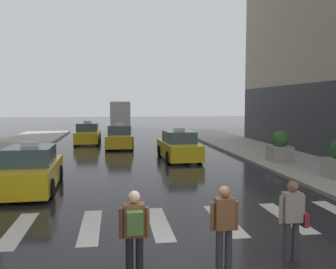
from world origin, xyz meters
TOP-DOWN VIEW (x-y plane):
  - crosswalk_markings at (-0.00, 3.00)m, footprint 11.30×2.80m
  - taxi_lead at (-4.21, 7.41)m, footprint 2.04×4.59m
  - taxi_second at (2.46, 13.90)m, footprint 2.07×4.60m
  - taxi_third at (-0.75, 20.01)m, footprint 2.11×4.62m
  - taxi_fourth at (-3.25, 23.21)m, footprint 1.95×4.55m
  - box_truck at (-0.37, 37.08)m, footprint 2.47×7.60m
  - pedestrian_with_backpack at (-0.82, -0.12)m, footprint 0.55×0.43m
  - pedestrian_with_handbag at (2.38, 0.28)m, footprint 0.60×0.24m
  - pedestrian_plain_coat at (0.89, 0.05)m, footprint 0.55×0.24m
  - planter_mid_block at (7.45, 11.60)m, footprint 1.10×1.10m

SIDE VIEW (x-z plane):
  - crosswalk_markings at x=0.00m, z-range 0.00..0.01m
  - taxi_lead at x=-4.21m, z-range -0.18..1.63m
  - taxi_second at x=2.46m, z-range -0.18..1.63m
  - taxi_third at x=-0.75m, z-range -0.18..1.63m
  - taxi_fourth at x=-3.25m, z-range -0.18..1.63m
  - planter_mid_block at x=7.45m, z-range 0.07..1.67m
  - pedestrian_with_handbag at x=2.38m, z-range 0.11..1.76m
  - pedestrian_plain_coat at x=0.89m, z-range 0.11..1.76m
  - pedestrian_with_backpack at x=-0.82m, z-range 0.15..1.80m
  - box_truck at x=-0.37m, z-range 0.18..3.53m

